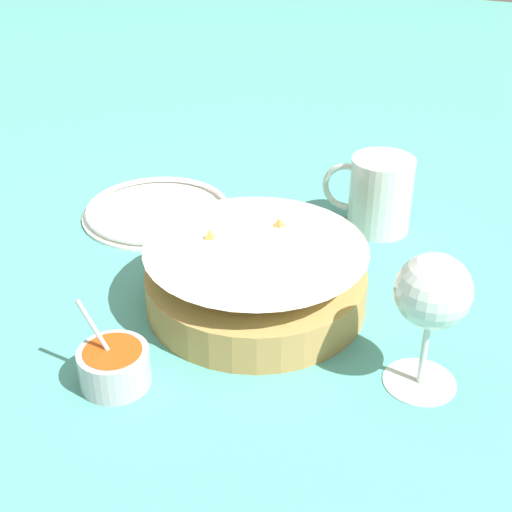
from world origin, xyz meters
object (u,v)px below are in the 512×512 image
at_px(food_basket, 256,279).
at_px(side_plate, 158,210).
at_px(sauce_cup, 114,365).
at_px(wine_glass, 433,296).
at_px(beer_mug, 379,197).

xyz_separation_m(food_basket, side_plate, (0.23, -0.16, -0.03)).
bearing_deg(sauce_cup, wine_glass, -157.71).
xyz_separation_m(food_basket, beer_mug, (-0.09, -0.25, 0.01)).
height_order(beer_mug, side_plate, beer_mug).
bearing_deg(wine_glass, beer_mug, -68.29).
bearing_deg(sauce_cup, beer_mug, -111.33).
relative_size(food_basket, side_plate, 1.18).
xyz_separation_m(wine_glass, beer_mug, (0.13, -0.32, -0.06)).
height_order(food_basket, side_plate, food_basket).
xyz_separation_m(food_basket, wine_glass, (-0.22, 0.07, 0.07)).
height_order(food_basket, beer_mug, beer_mug).
bearing_deg(wine_glass, sauce_cup, 22.29).
xyz_separation_m(sauce_cup, beer_mug, (-0.17, -0.44, 0.03)).
relative_size(food_basket, wine_glass, 1.72).
bearing_deg(wine_glass, food_basket, -17.61).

